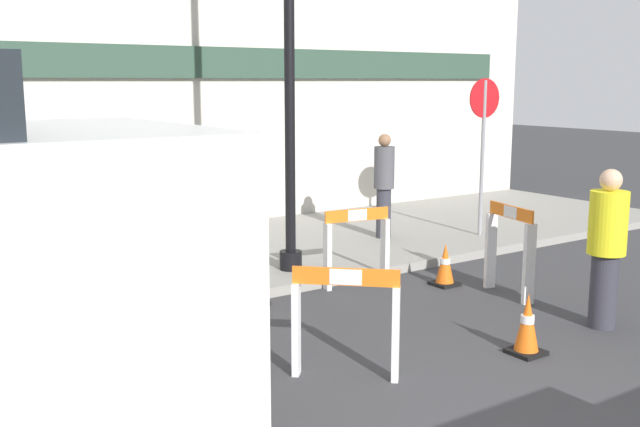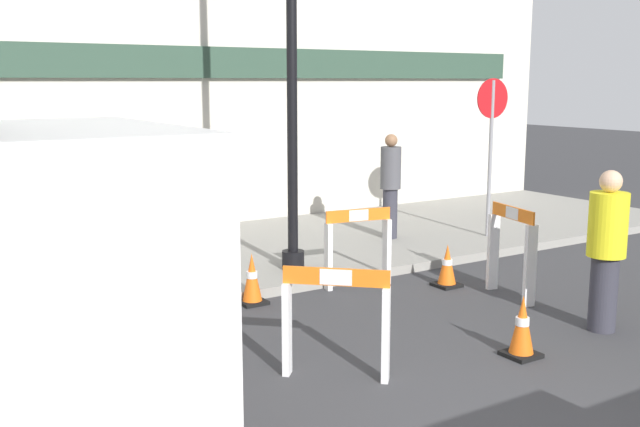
{
  "view_description": "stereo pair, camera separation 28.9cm",
  "coord_description": "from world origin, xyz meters",
  "views": [
    {
      "loc": [
        -3.85,
        -2.79,
        2.51
      ],
      "look_at": [
        0.94,
        4.21,
        1.0
      ],
      "focal_mm": 42.0,
      "sensor_mm": 36.0,
      "label": 1
    },
    {
      "loc": [
        -3.61,
        -2.95,
        2.51
      ],
      "look_at": [
        0.94,
        4.21,
        1.0
      ],
      "focal_mm": 42.0,
      "sensor_mm": 36.0,
      "label": 2
    }
  ],
  "objects": [
    {
      "name": "stop_sign",
      "position": [
        4.73,
        5.29,
        1.74
      ],
      "size": [
        0.6,
        0.06,
        2.43
      ],
      "rotation": [
        0.0,
        0.0,
        3.1
      ],
      "color": "gray",
      "rests_on": "sidewalk_slab"
    },
    {
      "name": "barricade_1",
      "position": [
        1.59,
        4.35,
        0.53
      ],
      "size": [
        0.86,
        0.28,
        0.97
      ],
      "rotation": [
        0.0,
        0.0,
        9.25
      ],
      "color": "white",
      "rests_on": "ground_plane"
    },
    {
      "name": "barricade_3",
      "position": [
        -0.24,
        2.09,
        0.53
      ],
      "size": [
        0.76,
        0.72,
        0.97
      ],
      "rotation": [
        0.0,
        0.0,
        11.81
      ],
      "color": "white",
      "rests_on": "ground_plane"
    },
    {
      "name": "barricade_2",
      "position": [
        -0.79,
        4.35,
        0.53
      ],
      "size": [
        0.7,
        0.85,
        0.96
      ],
      "rotation": [
        0.0,
        0.0,
        10.34
      ],
      "color": "white",
      "rests_on": "ground_plane"
    },
    {
      "name": "traffic_cone_2",
      "position": [
        2.52,
        3.76,
        0.25
      ],
      "size": [
        0.3,
        0.3,
        0.53
      ],
      "color": "black",
      "rests_on": "ground_plane"
    },
    {
      "name": "traffic_cone_0",
      "position": [
        1.48,
        1.59,
        0.28
      ],
      "size": [
        0.3,
        0.3,
        0.58
      ],
      "color": "black",
      "rests_on": "ground_plane"
    },
    {
      "name": "barricade_0",
      "position": [
        2.82,
        3.01,
        0.58
      ],
      "size": [
        0.31,
        0.82,
        1.08
      ],
      "rotation": [
        0.0,
        0.0,
        7.63
      ],
      "color": "white",
      "rests_on": "ground_plane"
    },
    {
      "name": "person_pedestrian",
      "position": [
        3.35,
        5.99,
        0.98
      ],
      "size": [
        0.34,
        0.34,
        1.6
      ],
      "rotation": [
        0.0,
        0.0,
        3.06
      ],
      "color": "#33333D",
      "rests_on": "sidewalk_slab"
    },
    {
      "name": "sidewalk_slab",
      "position": [
        0.0,
        6.47,
        0.06
      ],
      "size": [
        18.0,
        3.93,
        0.12
      ],
      "color": "gray",
      "rests_on": "ground_plane"
    },
    {
      "name": "traffic_cone_1",
      "position": [
        0.15,
        4.4,
        0.28
      ],
      "size": [
        0.3,
        0.3,
        0.59
      ],
      "color": "black",
      "rests_on": "ground_plane"
    },
    {
      "name": "person_worker",
      "position": [
        2.73,
        1.67,
        0.87
      ],
      "size": [
        0.54,
        0.54,
        1.64
      ],
      "rotation": [
        0.0,
        0.0,
        2.29
      ],
      "color": "#33333D",
      "rests_on": "ground_plane"
    },
    {
      "name": "storefront_facade",
      "position": [
        0.0,
        8.51,
        2.75
      ],
      "size": [
        18.0,
        0.22,
        5.5
      ],
      "color": "beige",
      "rests_on": "ground_plane"
    }
  ]
}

